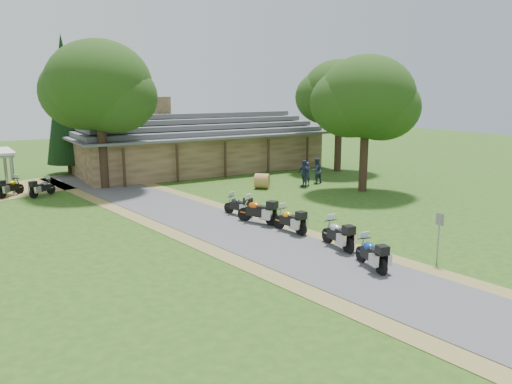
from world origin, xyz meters
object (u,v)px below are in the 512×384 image
motorcycle_row_c (290,219)px  motorcycle_row_d (258,210)px  motorcycle_row_a (371,252)px  lodge (200,141)px  motorcycle_carport_b (42,187)px  motorcycle_row_e (238,205)px  motorcycle_row_b (338,233)px  hay_bale (262,181)px  motorcycle_carport_a (10,186)px

motorcycle_row_c → motorcycle_row_d: bearing=4.1°
motorcycle_row_d → motorcycle_row_a: bearing=156.5°
lodge → motorcycle_carport_b: lodge is taller
motorcycle_row_e → motorcycle_carport_b: 13.86m
motorcycle_row_b → motorcycle_row_d: motorcycle_row_d is taller
motorcycle_row_e → hay_bale: (5.19, 5.83, -0.09)m
motorcycle_row_e → motorcycle_row_a: bearing=164.3°
motorcycle_row_d → motorcycle_carport_b: 15.52m
motorcycle_row_a → motorcycle_carport_a: bearing=38.9°
motorcycle_row_b → motorcycle_row_a: bearing=174.2°
motorcycle_carport_b → hay_bale: (13.50, -5.26, -0.09)m
motorcycle_row_d → motorcycle_carport_b: size_ratio=1.18×
motorcycle_row_e → motorcycle_carport_a: bearing=22.1°
motorcycle_row_a → motorcycle_row_d: size_ratio=0.88×
motorcycle_row_e → hay_bale: bearing=-59.3°
motorcycle_row_e → motorcycle_carport_b: (-8.30, 11.10, 0.00)m
motorcycle_row_a → hay_bale: size_ratio=1.80×
motorcycle_row_a → motorcycle_row_b: 2.65m
motorcycle_row_a → hay_bale: (4.85, 15.65, -0.12)m
lodge → hay_bale: bearing=-89.5°
motorcycle_row_b → motorcycle_row_e: 7.27m
motorcycle_row_c → motorcycle_row_e: bearing=-1.4°
motorcycle_row_e → lodge: bearing=-35.8°
motorcycle_carport_b → motorcycle_row_d: bearing=-92.4°
motorcycle_row_d → motorcycle_row_e: 1.99m
motorcycle_row_c → motorcycle_carport_a: (-10.60, 16.22, -0.01)m
motorcycle_row_b → motorcycle_row_c: size_ratio=1.03×
motorcycle_row_c → motorcycle_carport_b: (-8.83, 15.22, -0.04)m
motorcycle_row_a → motorcycle_row_d: (-0.29, 7.83, 0.09)m
motorcycle_row_d → motorcycle_row_e: motorcycle_row_d is taller
motorcycle_row_e → motorcycle_carport_b: motorcycle_carport_b is taller
motorcycle_row_c → motorcycle_row_e: 4.16m
lodge → motorcycle_carport_b: (-13.41, -4.52, -1.83)m
motorcycle_row_a → motorcycle_row_d: 7.83m
lodge → motorcycle_carport_a: (-15.17, -3.51, -1.79)m
motorcycle_carport_a → motorcycle_carport_b: size_ratio=1.06×
hay_bale → motorcycle_row_c: bearing=-115.1°
motorcycle_row_a → motorcycle_carport_b: (-8.64, 20.91, -0.03)m
motorcycle_row_d → motorcycle_carport_b: bearing=6.9°
motorcycle_row_b → motorcycle_carport_b: (-9.19, 18.32, -0.07)m
motorcycle_row_e → motorcycle_carport_a: (-10.07, 12.10, 0.04)m
motorcycle_row_c → motorcycle_row_b: bearing=177.7°
motorcycle_row_c → motorcycle_row_d: motorcycle_row_d is taller
motorcycle_row_e → hay_bale: 7.81m
motorcycle_carport_a → hay_bale: 16.50m
motorcycle_row_d → motorcycle_carport_a: (-10.11, 14.09, -0.08)m
motorcycle_row_d → hay_bale: size_ratio=2.05×
motorcycle_row_b → motorcycle_row_c: 3.12m
hay_bale → motorcycle_carport_a: bearing=157.7°
motorcycle_carport_b → hay_bale: bearing=-56.2°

